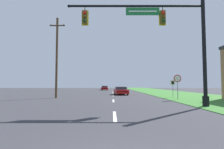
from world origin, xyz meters
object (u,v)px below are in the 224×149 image
Objects in this scene: stop_sign at (177,81)px; car_ahead at (120,91)px; signal_mast at (169,37)px; utility_pole_near at (56,56)px; far_car at (104,88)px; route_sign_post at (172,85)px.

car_ahead is at bearing 120.04° from stop_sign.
signal_mast is at bearing -114.85° from stop_sign.
utility_pole_near reaches higher than signal_mast.
far_car is at bearing 105.29° from stop_sign.
stop_sign is 2.99m from route_sign_post.
utility_pole_near is at bearing -98.55° from far_car.
car_ahead is 22.87m from far_car.
signal_mast is 13.22m from utility_pole_near.
stop_sign is at bearing -59.96° from car_ahead.
utility_pole_near is at bearing 142.98° from signal_mast.
stop_sign is at bearing -74.71° from far_car.
utility_pole_near is at bearing -178.31° from route_sign_post.
car_ahead is 10.63m from stop_sign.
stop_sign reaches higher than route_sign_post.
route_sign_post is at bearing 79.66° from stop_sign.
far_car is at bearing 98.54° from car_ahead.
utility_pole_near is (-13.08, 2.52, 2.99)m from stop_sign.
far_car is at bearing 81.45° from utility_pole_near.
signal_mast is 3.98× the size of stop_sign.
route_sign_post is at bearing -46.88° from car_ahead.
signal_mast is 1.06× the size of utility_pole_near.
stop_sign reaches higher than car_ahead.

